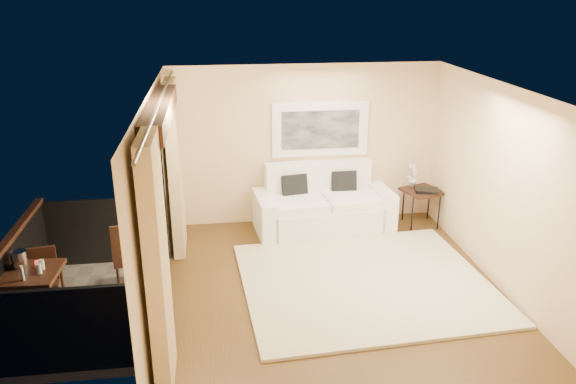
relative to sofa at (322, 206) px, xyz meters
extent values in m
plane|color=#523818|center=(-0.24, -2.10, -0.38)|extent=(5.00, 5.00, 0.00)
plane|color=white|center=(-0.24, -2.10, 2.32)|extent=(5.00, 5.00, 0.00)
plane|color=beige|center=(-0.24, 0.40, 0.97)|extent=(4.50, 0.00, 4.50)
plane|color=beige|center=(-0.24, -4.60, 0.97)|extent=(4.50, 0.00, 4.50)
plane|color=beige|center=(2.01, -2.10, 0.97)|extent=(0.00, 5.00, 5.00)
plane|color=beige|center=(-2.49, -0.25, 0.97)|extent=(0.00, 2.70, 2.70)
plane|color=beige|center=(-2.49, -3.95, 0.97)|extent=(0.00, 2.70, 2.70)
plane|color=beige|center=(-2.49, -2.10, 2.17)|extent=(0.00, 2.40, 2.40)
cube|color=black|center=(-2.37, -2.10, 2.14)|extent=(0.28, 2.40, 0.22)
cube|color=#605B56|center=(-3.39, -2.10, -0.44)|extent=(1.80, 2.60, 0.12)
cube|color=black|center=(-4.25, -2.10, 0.12)|extent=(0.06, 2.60, 1.00)
cube|color=black|center=(-3.39, -0.83, 0.12)|extent=(1.80, 0.06, 1.00)
cube|color=black|center=(-3.39, -3.37, 0.12)|extent=(1.80, 0.06, 1.00)
cube|color=black|center=(-4.25, -2.10, 0.64)|extent=(0.10, 2.60, 0.06)
cube|color=#D2B481|center=(-2.35, -0.55, 0.94)|extent=(0.16, 0.75, 2.62)
cube|color=#D2B481|center=(-2.35, -3.65, 0.94)|extent=(0.16, 0.75, 2.62)
cylinder|color=#4C473F|center=(-2.35, -2.10, 2.25)|extent=(0.04, 4.80, 0.04)
cube|color=white|center=(0.01, 0.37, 1.24)|extent=(1.62, 0.05, 0.92)
cube|color=black|center=(0.01, 0.33, 1.24)|extent=(1.30, 0.02, 0.64)
cube|color=beige|center=(0.23, -1.97, -0.36)|extent=(3.51, 3.11, 0.04)
cube|color=white|center=(0.01, -0.08, -0.16)|extent=(1.91, 1.13, 0.45)
cube|color=white|center=(-0.03, 0.29, 0.26)|extent=(1.84, 0.40, 0.88)
cube|color=white|center=(-0.99, -0.17, -0.05)|extent=(0.35, 0.99, 0.67)
cube|color=white|center=(1.00, 0.01, -0.05)|extent=(0.35, 0.99, 0.67)
cube|color=white|center=(-0.43, -0.15, 0.14)|extent=(0.94, 0.94, 0.15)
cube|color=white|center=(0.45, -0.07, 0.14)|extent=(0.94, 0.94, 0.15)
cube|color=black|center=(-0.46, 0.09, 0.33)|extent=(0.46, 0.27, 0.44)
cube|color=black|center=(0.40, 0.17, 0.33)|extent=(0.44, 0.21, 0.44)
cube|color=black|center=(1.69, -0.10, 0.23)|extent=(0.73, 0.73, 0.04)
cylinder|color=black|center=(1.46, -0.33, -0.09)|extent=(0.03, 0.03, 0.59)
cylinder|color=black|center=(1.92, -0.33, -0.09)|extent=(0.03, 0.03, 0.59)
cylinder|color=black|center=(1.46, 0.13, -0.09)|extent=(0.03, 0.03, 0.59)
cylinder|color=black|center=(1.92, 0.13, -0.09)|extent=(0.03, 0.03, 0.59)
cube|color=black|center=(1.73, -0.18, 0.27)|extent=(0.44, 0.37, 0.05)
imported|color=white|center=(1.57, 0.08, 0.47)|extent=(0.28, 0.28, 0.45)
cube|color=black|center=(-3.94, -2.53, 0.37)|extent=(0.70, 0.70, 0.05)
cylinder|color=black|center=(-4.21, -2.79, -0.02)|extent=(0.04, 0.04, 0.72)
cylinder|color=black|center=(-3.67, -2.79, -0.02)|extent=(0.04, 0.04, 0.72)
cylinder|color=black|center=(-4.21, -2.26, -0.02)|extent=(0.04, 0.04, 0.72)
cylinder|color=black|center=(-3.67, -2.26, -0.02)|extent=(0.04, 0.04, 0.72)
cube|color=black|center=(-2.94, -1.69, 0.09)|extent=(0.53, 0.53, 0.05)
cube|color=black|center=(-2.89, -1.88, 0.36)|extent=(0.45, 0.15, 0.58)
cylinder|color=black|center=(-2.80, -1.47, -0.16)|extent=(0.03, 0.03, 0.45)
cylinder|color=black|center=(-3.15, -1.55, -0.16)|extent=(0.03, 0.03, 0.45)
cylinder|color=black|center=(-2.72, -1.83, -0.16)|extent=(0.03, 0.03, 0.45)
cylinder|color=black|center=(-3.07, -1.90, -0.16)|extent=(0.03, 0.03, 0.45)
cube|color=black|center=(-3.92, -2.22, 0.02)|extent=(0.43, 0.43, 0.04)
cube|color=black|center=(-3.95, -2.06, 0.24)|extent=(0.38, 0.10, 0.49)
cylinder|color=black|center=(-4.05, -2.40, -0.19)|extent=(0.03, 0.03, 0.38)
cylinder|color=black|center=(-3.75, -2.35, -0.19)|extent=(0.03, 0.03, 0.38)
cylinder|color=black|center=(-4.09, -2.10, -0.19)|extent=(0.03, 0.03, 0.38)
cylinder|color=black|center=(-3.80, -2.05, -0.19)|extent=(0.03, 0.03, 0.38)
cylinder|color=silver|center=(-4.07, -2.38, 0.50)|extent=(0.18, 0.18, 0.20)
cylinder|color=red|center=(-3.87, -2.40, 0.43)|extent=(0.06, 0.06, 0.07)
cylinder|color=white|center=(-3.94, -2.72, 0.49)|extent=(0.04, 0.04, 0.18)
cylinder|color=silver|center=(-3.81, -2.58, 0.46)|extent=(0.06, 0.06, 0.12)
cylinder|color=silver|center=(-3.80, -2.48, 0.46)|extent=(0.06, 0.06, 0.12)
camera|label=1|loc=(-1.73, -8.61, 3.51)|focal=35.00mm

